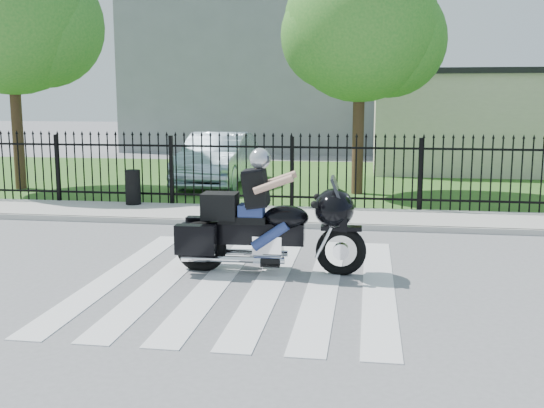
# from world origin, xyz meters

# --- Properties ---
(ground) EXTENTS (120.00, 120.00, 0.00)m
(ground) POSITION_xyz_m (0.00, 0.00, 0.00)
(ground) COLOR slate
(ground) RESTS_ON ground
(crosswalk) EXTENTS (5.00, 5.50, 0.01)m
(crosswalk) POSITION_xyz_m (0.00, 0.00, 0.01)
(crosswalk) COLOR silver
(crosswalk) RESTS_ON ground
(sidewalk) EXTENTS (40.00, 2.00, 0.12)m
(sidewalk) POSITION_xyz_m (0.00, 5.00, 0.06)
(sidewalk) COLOR #ADAAA3
(sidewalk) RESTS_ON ground
(curb) EXTENTS (40.00, 0.12, 0.12)m
(curb) POSITION_xyz_m (0.00, 4.00, 0.06)
(curb) COLOR #ADAAA3
(curb) RESTS_ON ground
(grass_strip) EXTENTS (40.00, 12.00, 0.02)m
(grass_strip) POSITION_xyz_m (0.00, 12.00, 0.01)
(grass_strip) COLOR #2C6021
(grass_strip) RESTS_ON ground
(iron_fence) EXTENTS (26.00, 0.04, 1.80)m
(iron_fence) POSITION_xyz_m (0.00, 6.00, 0.90)
(iron_fence) COLOR black
(iron_fence) RESTS_ON ground
(tree_left) EXTENTS (4.80, 4.80, 7.58)m
(tree_left) POSITION_xyz_m (-8.50, 8.50, 5.17)
(tree_left) COLOR #382316
(tree_left) RESTS_ON ground
(tree_mid) EXTENTS (4.20, 4.20, 6.78)m
(tree_mid) POSITION_xyz_m (1.50, 9.00, 4.67)
(tree_mid) COLOR #382316
(tree_mid) RESTS_ON ground
(building_low) EXTENTS (10.00, 6.00, 3.50)m
(building_low) POSITION_xyz_m (7.00, 16.00, 1.75)
(building_low) COLOR beige
(building_low) RESTS_ON ground
(building_low_roof) EXTENTS (10.20, 6.20, 0.20)m
(building_low_roof) POSITION_xyz_m (7.00, 16.00, 3.60)
(building_low_roof) COLOR black
(building_low_roof) RESTS_ON building_low
(building_tall) EXTENTS (15.00, 10.00, 12.00)m
(building_tall) POSITION_xyz_m (-3.00, 26.00, 6.00)
(building_tall) COLOR gray
(building_tall) RESTS_ON ground
(motorcycle_rider) EXTENTS (3.02, 0.91, 2.00)m
(motorcycle_rider) POSITION_xyz_m (0.22, 0.53, 0.82)
(motorcycle_rider) COLOR black
(motorcycle_rider) RESTS_ON ground
(parked_car) EXTENTS (1.73, 4.94, 1.63)m
(parked_car) POSITION_xyz_m (-2.83, 10.15, 0.83)
(parked_car) COLOR #A5BFD0
(parked_car) RESTS_ON grass_strip
(litter_bin) EXTENTS (0.42, 0.42, 0.85)m
(litter_bin) POSITION_xyz_m (-3.90, 5.70, 0.54)
(litter_bin) COLOR black
(litter_bin) RESTS_ON sidewalk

